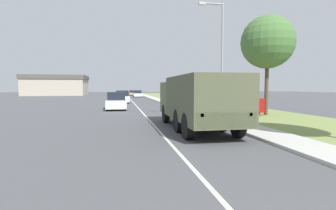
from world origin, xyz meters
The scene contains 15 objects.
ground_plane centered at (0.00, 40.00, 0.00)m, with size 180.00×180.00×0.00m, color #4C4C4F.
lane_centre_stripe centered at (0.00, 40.00, 0.00)m, with size 0.12×120.00×0.00m.
sidewalk_right centered at (4.50, 40.00, 0.06)m, with size 1.80×120.00×0.12m.
grass_strip_right centered at (8.90, 40.00, 0.01)m, with size 7.00×120.00×0.02m.
military_truck centered at (1.93, 13.10, 1.52)m, with size 2.47×7.78×2.63m.
car_nearest_ahead centered at (-2.19, 26.22, 0.74)m, with size 1.86×4.56×1.67m.
car_second_ahead centered at (-1.45, 37.06, 0.75)m, with size 1.70×4.32×1.70m.
car_third_ahead centered at (-1.77, 45.93, 0.69)m, with size 1.83×4.12×1.54m.
car_fourth_ahead centered at (1.99, 59.01, 0.68)m, with size 1.87×4.00×1.50m.
car_farthest_ahead centered at (1.49, 71.50, 0.63)m, with size 1.92×4.49×1.37m.
pickup_truck centered at (7.61, 21.14, 0.87)m, with size 2.06×5.57×1.76m.
lamp_post centered at (4.55, 16.85, 4.54)m, with size 1.69×0.24×7.49m.
tree_mid_right centered at (9.12, 18.77, 5.50)m, with size 3.97×3.97×7.48m.
utility_box centered at (6.20, 18.83, 0.37)m, with size 0.55×0.45×0.70m.
building_distant centered at (-18.80, 76.46, 2.72)m, with size 15.80×12.45×5.37m.
Camera 1 is at (-1.84, 0.53, 2.10)m, focal length 28.00 mm.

